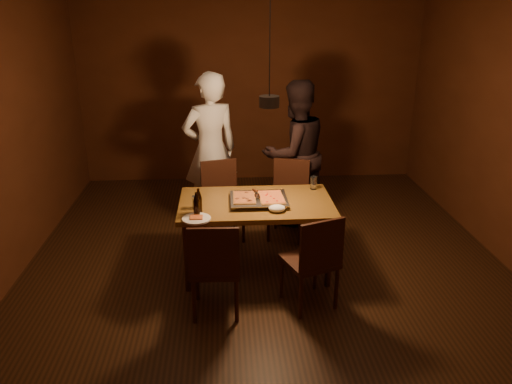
{
  "coord_description": "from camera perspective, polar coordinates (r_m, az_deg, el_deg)",
  "views": [
    {
      "loc": [
        -0.41,
        -4.42,
        2.57
      ],
      "look_at": [
        -0.11,
        0.11,
        0.85
      ],
      "focal_mm": 35.0,
      "sensor_mm": 36.0,
      "label": 1
    }
  ],
  "objects": [
    {
      "name": "beer_bottle_a",
      "position": [
        4.56,
        -6.82,
        -1.39
      ],
      "size": [
        0.06,
        0.06,
        0.23
      ],
      "color": "black",
      "rests_on": "dining_table"
    },
    {
      "name": "diner_white",
      "position": [
        6.0,
        -5.24,
        4.78
      ],
      "size": [
        0.79,
        0.65,
        1.85
      ],
      "primitive_type": "imported",
      "rotation": [
        0.0,
        0.0,
        3.5
      ],
      "color": "silver",
      "rests_on": "floor"
    },
    {
      "name": "pizza_tray",
      "position": [
        4.86,
        0.31,
        -0.95
      ],
      "size": [
        0.56,
        0.46,
        0.05
      ],
      "primitive_type": "cube",
      "rotation": [
        0.0,
        0.0,
        0.02
      ],
      "color": "silver",
      "rests_on": "dining_table"
    },
    {
      "name": "diner_dark",
      "position": [
        6.02,
        4.47,
        4.39
      ],
      "size": [
        1.05,
        0.96,
        1.76
      ],
      "primitive_type": "imported",
      "rotation": [
        0.0,
        0.0,
        3.57
      ],
      "color": "black",
      "rests_on": "floor"
    },
    {
      "name": "chair_far_right",
      "position": [
        5.77,
        3.83,
        0.09
      ],
      "size": [
        0.53,
        0.53,
        0.49
      ],
      "rotation": [
        0.0,
        0.0,
        2.81
      ],
      "color": "#38190F",
      "rests_on": "floor"
    },
    {
      "name": "room_shell",
      "position": [
        4.59,
        1.48,
        5.98
      ],
      "size": [
        6.0,
        6.0,
        6.0
      ],
      "color": "#381E0F",
      "rests_on": "ground"
    },
    {
      "name": "plate_slice",
      "position": [
        4.52,
        -6.83,
        -3.04
      ],
      "size": [
        0.26,
        0.26,
        0.03
      ],
      "color": "white",
      "rests_on": "dining_table"
    },
    {
      "name": "chair_near_left",
      "position": [
        4.25,
        -4.75,
        -7.91
      ],
      "size": [
        0.43,
        0.43,
        0.49
      ],
      "rotation": [
        0.0,
        0.0,
        -0.03
      ],
      "color": "#38190F",
      "rests_on": "floor"
    },
    {
      "name": "napkin",
      "position": [
        4.65,
        2.42,
        -1.88
      ],
      "size": [
        0.16,
        0.12,
        0.07
      ],
      "primitive_type": "ellipsoid",
      "color": "white",
      "rests_on": "dining_table"
    },
    {
      "name": "beer_bottle_b",
      "position": [
        4.62,
        -6.58,
        -1.01
      ],
      "size": [
        0.06,
        0.06,
        0.24
      ],
      "color": "black",
      "rests_on": "dining_table"
    },
    {
      "name": "spatula",
      "position": [
        4.86,
        0.33,
        -0.43
      ],
      "size": [
        0.15,
        0.25,
        0.04
      ],
      "primitive_type": null,
      "rotation": [
        0.0,
        0.0,
        0.25
      ],
      "color": "silver",
      "rests_on": "pizza_tray"
    },
    {
      "name": "water_glass_right",
      "position": [
        5.23,
        6.59,
        1.04
      ],
      "size": [
        0.07,
        0.07,
        0.14
      ],
      "primitive_type": "cylinder",
      "color": "silver",
      "rests_on": "dining_table"
    },
    {
      "name": "pizza_meat",
      "position": [
        4.84,
        -1.34,
        -0.62
      ],
      "size": [
        0.22,
        0.34,
        0.02
      ],
      "primitive_type": "cube",
      "rotation": [
        0.0,
        0.0,
        -0.02
      ],
      "color": "maroon",
      "rests_on": "pizza_tray"
    },
    {
      "name": "pendant_lamp",
      "position": [
        4.51,
        1.53,
        10.42
      ],
      "size": [
        0.18,
        0.18,
        1.1
      ],
      "color": "black",
      "rests_on": "ceiling"
    },
    {
      "name": "dining_table",
      "position": [
        4.92,
        -0.0,
        -1.89
      ],
      "size": [
        1.5,
        0.9,
        0.75
      ],
      "color": "brown",
      "rests_on": "floor"
    },
    {
      "name": "chair_far_left",
      "position": [
        5.73,
        -3.97,
        -0.05
      ],
      "size": [
        0.51,
        0.51,
        0.49
      ],
      "rotation": [
        0.0,
        0.0,
        3.4
      ],
      "color": "#38190F",
      "rests_on": "floor"
    },
    {
      "name": "chair_near_right",
      "position": [
        4.37,
        6.74,
        -7.1
      ],
      "size": [
        0.54,
        0.54,
        0.49
      ],
      "rotation": [
        0.0,
        0.0,
        0.36
      ],
      "color": "#38190F",
      "rests_on": "floor"
    },
    {
      "name": "pizza_cheese",
      "position": [
        4.84,
        1.77,
        -0.59
      ],
      "size": [
        0.25,
        0.38,
        0.02
      ],
      "primitive_type": "cube",
      "rotation": [
        0.0,
        0.0,
        0.04
      ],
      "color": "gold",
      "rests_on": "pizza_tray"
    },
    {
      "name": "water_glass_left",
      "position": [
        4.74,
        -6.86,
        -1.17
      ],
      "size": [
        0.08,
        0.08,
        0.12
      ],
      "primitive_type": "cylinder",
      "color": "silver",
      "rests_on": "dining_table"
    }
  ]
}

